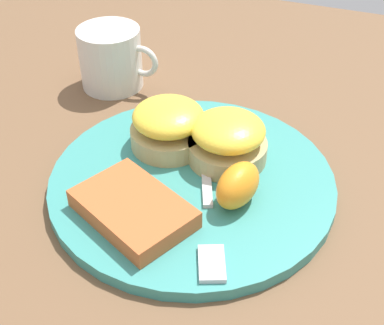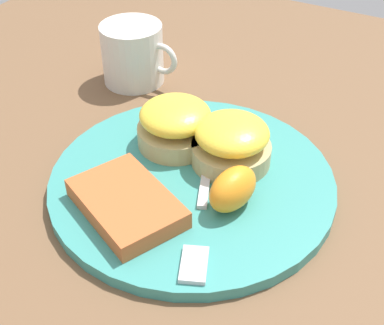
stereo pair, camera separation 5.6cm
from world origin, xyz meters
name	(u,v)px [view 2 (the right image)]	position (x,y,z in m)	size (l,w,h in m)	color
ground_plane	(192,187)	(0.00, 0.00, 0.00)	(1.10, 1.10, 0.00)	brown
plate	(192,182)	(0.00, 0.00, 0.01)	(0.31, 0.31, 0.01)	teal
sandwich_benedict_left	(232,142)	(0.03, 0.04, 0.04)	(0.09, 0.09, 0.05)	tan
sandwich_benedict_right	(175,124)	(-0.05, 0.05, 0.04)	(0.09, 0.09, 0.05)	tan
hashbrown_patty	(127,203)	(-0.03, -0.08, 0.02)	(0.12, 0.08, 0.02)	#BC5B2D
orange_wedge	(233,189)	(0.06, -0.02, 0.04)	(0.06, 0.04, 0.04)	orange
fork	(201,213)	(0.04, -0.05, 0.02)	(0.09, 0.19, 0.00)	silver
cup	(133,54)	(-0.18, 0.16, 0.04)	(0.11, 0.09, 0.08)	silver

